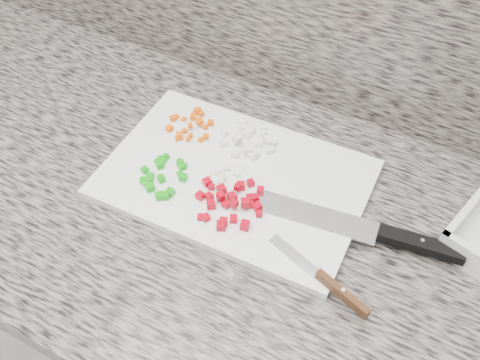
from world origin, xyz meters
name	(u,v)px	position (x,y,z in m)	size (l,w,h in m)	color
cabinet	(217,327)	(0.00, 1.44, 0.43)	(3.92, 0.62, 0.86)	silver
countertop	(208,204)	(0.00, 1.44, 0.88)	(3.96, 0.64, 0.04)	slate
cutting_board	(235,178)	(0.02, 1.49, 0.91)	(0.42, 0.28, 0.01)	white
carrot_pile	(191,124)	(-0.10, 1.56, 0.92)	(0.09, 0.09, 0.02)	#E75905
onion_pile	(250,140)	(0.01, 1.57, 0.92)	(0.10, 0.09, 0.02)	white
green_pepper_pile	(162,177)	(-0.08, 1.43, 0.92)	(0.08, 0.09, 0.01)	#109B0E
red_pepper_pile	(231,202)	(0.05, 1.43, 0.92)	(0.12, 0.11, 0.02)	#AB0213
garlic_pile	(223,178)	(0.01, 1.47, 0.92)	(0.06, 0.05, 0.01)	beige
chef_knife	(383,234)	(0.28, 1.49, 0.92)	(0.32, 0.07, 0.02)	silver
paring_knife	(329,283)	(0.24, 1.37, 0.92)	(0.17, 0.07, 0.02)	silver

